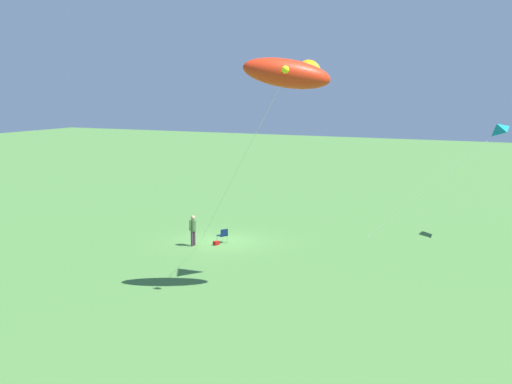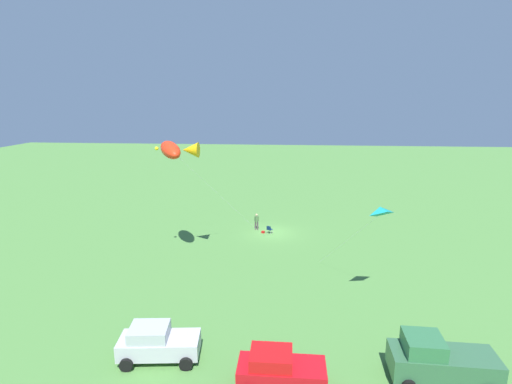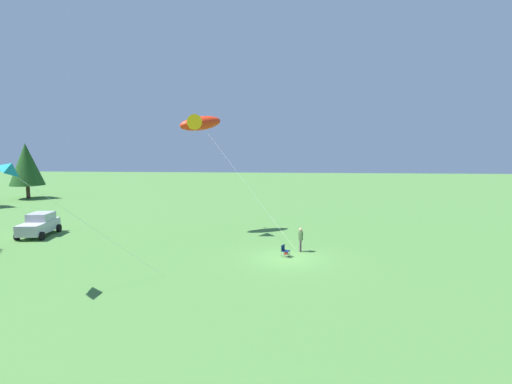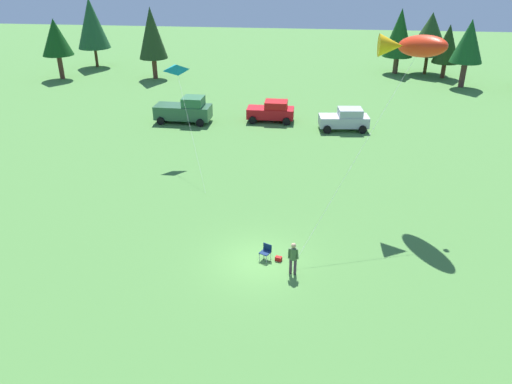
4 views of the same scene
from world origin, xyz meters
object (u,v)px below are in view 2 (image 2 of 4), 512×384
at_px(car_red_sedan, 279,370).
at_px(car_silver_compact, 157,342).
at_px(folding_chair, 269,229).
at_px(truck_green_flatbed, 439,361).
at_px(kite_large_fish, 175,150).
at_px(backpack_on_grass, 263,232).
at_px(kite_delta_teal, 380,210).
at_px(person_kite_flyer, 257,220).

distance_m(car_red_sedan, car_silver_compact, 6.69).
bearing_deg(folding_chair, truck_green_flatbed, -129.06).
distance_m(truck_green_flatbed, kite_large_fish, 23.24).
bearing_deg(backpack_on_grass, kite_delta_teal, 121.50).
relative_size(person_kite_flyer, car_silver_compact, 0.40).
distance_m(car_silver_compact, kite_large_fish, 16.01).
distance_m(truck_green_flatbed, kite_delta_teal, 9.42).
distance_m(car_red_sedan, kite_delta_teal, 11.97).
height_order(person_kite_flyer, car_silver_compact, car_silver_compact).
height_order(truck_green_flatbed, kite_large_fish, kite_large_fish).
relative_size(truck_green_flatbed, car_red_sedan, 1.20).
bearing_deg(folding_chair, person_kite_flyer, 77.93).
bearing_deg(car_silver_compact, kite_delta_teal, -157.15).
bearing_deg(truck_green_flatbed, kite_large_fish, -37.97).
height_order(person_kite_flyer, backpack_on_grass, person_kite_flyer).
xyz_separation_m(truck_green_flatbed, kite_delta_teal, (1.63, -7.53, 5.42)).
xyz_separation_m(person_kite_flyer, car_silver_compact, (3.43, 21.83, -0.07)).
bearing_deg(car_red_sedan, folding_chair, -85.83).
bearing_deg(backpack_on_grass, car_silver_compact, 78.58).
distance_m(backpack_on_grass, car_red_sedan, 22.52).
bearing_deg(person_kite_flyer, backpack_on_grass, -140.42).
xyz_separation_m(car_red_sedan, car_silver_compact, (6.50, -1.61, 0.00)).
bearing_deg(person_kite_flyer, car_red_sedan, -168.96).
relative_size(backpack_on_grass, truck_green_flatbed, 0.06).
distance_m(folding_chair, kite_large_fish, 13.72).
relative_size(folding_chair, car_silver_compact, 0.19).
height_order(person_kite_flyer, kite_large_fish, kite_large_fish).
distance_m(backpack_on_grass, kite_delta_teal, 17.34).
distance_m(person_kite_flyer, car_silver_compact, 22.10).
bearing_deg(folding_chair, kite_delta_teal, -123.35).
xyz_separation_m(truck_green_flatbed, car_silver_compact, (14.25, -0.49, -0.15)).
xyz_separation_m(folding_chair, backpack_on_grass, (0.65, -0.09, -0.38)).
xyz_separation_m(person_kite_flyer, backpack_on_grass, (-0.77, 1.06, -0.91)).
bearing_deg(person_kite_flyer, kite_large_fish, 148.90).
bearing_deg(car_silver_compact, truck_green_flatbed, 171.71).
bearing_deg(truck_green_flatbed, car_silver_compact, -0.34).
xyz_separation_m(truck_green_flatbed, kite_large_fish, (16.70, -13.82, 8.38)).
height_order(truck_green_flatbed, car_red_sedan, truck_green_flatbed).
xyz_separation_m(person_kite_flyer, truck_green_flatbed, (-10.82, 22.32, 0.08)).
height_order(folding_chair, car_red_sedan, car_red_sedan).
xyz_separation_m(folding_chair, car_red_sedan, (-1.65, 22.30, 0.46)).
bearing_deg(car_red_sedan, backpack_on_grass, -84.21).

